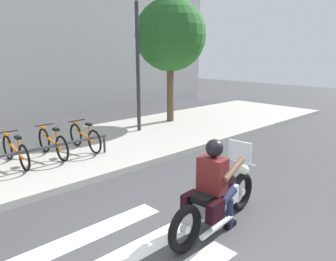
% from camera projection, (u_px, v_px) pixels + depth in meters
% --- Properties ---
extents(sidewalk, '(24.00, 4.40, 0.15)m').
position_uv_depth(sidewalk, '(32.00, 160.00, 7.80)').
color(sidewalk, '#B7B2A8').
rests_on(sidewalk, ground).
extents(crosswalk_stripe_4, '(2.80, 0.40, 0.01)m').
position_uv_depth(crosswalk_stripe_4, '(79.00, 239.00, 4.61)').
color(crosswalk_stripe_4, white).
rests_on(crosswalk_stripe_4, ground).
extents(motorcycle, '(2.24, 0.71, 1.26)m').
position_uv_depth(motorcycle, '(217.00, 200.00, 4.81)').
color(motorcycle, black).
rests_on(motorcycle, ground).
extents(rider, '(0.66, 0.58, 1.45)m').
position_uv_depth(rider, '(215.00, 179.00, 4.67)').
color(rider, '#591919').
rests_on(rider, ground).
extents(bicycle_3, '(0.48, 1.69, 0.74)m').
position_uv_depth(bicycle_3, '(15.00, 151.00, 7.15)').
color(bicycle_3, black).
rests_on(bicycle_3, sidewalk).
extents(bicycle_4, '(0.48, 1.65, 0.77)m').
position_uv_depth(bicycle_4, '(53.00, 143.00, 7.73)').
color(bicycle_4, black).
rests_on(bicycle_4, sidewalk).
extents(bicycle_5, '(0.48, 1.61, 0.76)m').
position_uv_depth(bicycle_5, '(85.00, 137.00, 8.31)').
color(bicycle_5, black).
rests_on(bicycle_5, sidewalk).
extents(bike_rack, '(4.97, 0.07, 0.49)m').
position_uv_depth(bike_rack, '(2.00, 157.00, 6.45)').
color(bike_rack, '#333338').
rests_on(bike_rack, sidewalk).
extents(street_lamp, '(0.28, 0.28, 4.48)m').
position_uv_depth(street_lamp, '(138.00, 52.00, 9.93)').
color(street_lamp, '#2D2D33').
rests_on(street_lamp, ground).
extents(tree_near_rack, '(2.57, 2.57, 4.58)m').
position_uv_depth(tree_near_rack, '(170.00, 36.00, 11.29)').
color(tree_near_rack, brown).
rests_on(tree_near_rack, ground).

